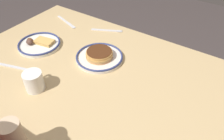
% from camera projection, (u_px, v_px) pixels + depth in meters
% --- Properties ---
extents(dining_table, '(1.49, 0.92, 0.75)m').
position_uv_depth(dining_table, '(101.00, 89.00, 1.17)').
color(dining_table, tan).
rests_on(dining_table, ground_plane).
extents(plate_near_main, '(0.24, 0.24, 0.05)m').
position_uv_depth(plate_near_main, '(39.00, 44.00, 1.29)').
color(plate_near_main, silver).
rests_on(plate_near_main, dining_table).
extents(plate_center_pancakes, '(0.25, 0.25, 0.05)m').
position_uv_depth(plate_center_pancakes, '(99.00, 56.00, 1.19)').
color(plate_center_pancakes, silver).
rests_on(plate_center_pancakes, dining_table).
extents(coffee_mug, '(0.09, 0.11, 0.09)m').
position_uv_depth(coffee_mug, '(34.00, 81.00, 1.00)').
color(coffee_mug, white).
rests_on(coffee_mug, dining_table).
extents(fork_near, '(0.18, 0.10, 0.01)m').
position_uv_depth(fork_near, '(107.00, 30.00, 1.42)').
color(fork_near, silver).
rests_on(fork_near, dining_table).
extents(butter_knife, '(0.21, 0.08, 0.01)m').
position_uv_depth(butter_knife, '(66.00, 22.00, 1.51)').
color(butter_knife, silver).
rests_on(butter_knife, dining_table).
extents(tea_spoon, '(0.20, 0.08, 0.01)m').
position_uv_depth(tea_spoon, '(21.00, 68.00, 1.14)').
color(tea_spoon, silver).
rests_on(tea_spoon, dining_table).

